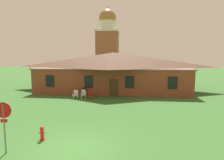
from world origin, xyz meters
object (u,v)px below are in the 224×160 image
object	(u,v)px
lawn_chair_by_porch	(76,94)
trash_bin	(84,92)
fire_hydrant	(42,133)
stop_sign	(4,117)
lawn_chair_near_door	(84,94)
lawn_chair_left_end	(90,94)

from	to	relation	value
lawn_chair_by_porch	trash_bin	world-z (taller)	trash_bin
lawn_chair_by_porch	fire_hydrant	xyz separation A→B (m)	(1.60, -11.06, -0.12)
stop_sign	lawn_chair_by_porch	world-z (taller)	stop_sign
lawn_chair_by_porch	fire_hydrant	world-z (taller)	lawn_chair_by_porch
trash_bin	fire_hydrant	bearing A→B (deg)	-85.47
stop_sign	lawn_chair_near_door	world-z (taller)	stop_sign
lawn_chair_near_door	trash_bin	world-z (taller)	trash_bin
lawn_chair_left_end	trash_bin	xyz separation A→B (m)	(-1.15, 1.63, -0.00)
stop_sign	lawn_chair_by_porch	distance (m)	12.80
stop_sign	trash_bin	bearing A→B (deg)	89.94
stop_sign	lawn_chair_left_end	size ratio (longest dim) A/B	2.69
stop_sign	lawn_chair_near_door	xyz separation A→B (m)	(0.28, 13.02, -1.32)
lawn_chair_near_door	trash_bin	size ratio (longest dim) A/B	0.98
lawn_chair_near_door	lawn_chair_left_end	xyz separation A→B (m)	(0.89, -0.42, 0.00)
lawn_chair_left_end	fire_hydrant	bearing A→B (deg)	-90.81
lawn_chair_by_porch	lawn_chair_left_end	world-z (taller)	same
lawn_chair_left_end	stop_sign	bearing A→B (deg)	-95.28
lawn_chair_near_door	lawn_chair_by_porch	bearing A→B (deg)	-160.72
lawn_chair_near_door	lawn_chair_left_end	size ratio (longest dim) A/B	1.00
lawn_chair_by_porch	lawn_chair_near_door	xyz separation A→B (m)	(0.87, 0.30, 0.00)
lawn_chair_near_door	trash_bin	bearing A→B (deg)	102.41
stop_sign	lawn_chair_near_door	bearing A→B (deg)	88.77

